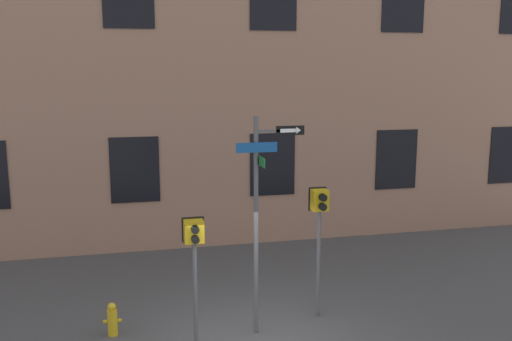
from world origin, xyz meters
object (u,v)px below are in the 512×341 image
at_px(pedestrian_signal_left, 194,248).
at_px(pedestrian_signal_right, 319,216).
at_px(fire_hydrant, 112,320).
at_px(street_sign_pole, 260,207).

bearing_deg(pedestrian_signal_left, pedestrian_signal_right, 20.47).
xyz_separation_m(pedestrian_signal_left, fire_hydrant, (-1.52, 1.11, -1.72)).
relative_size(pedestrian_signal_left, fire_hydrant, 3.81).
height_order(pedestrian_signal_left, fire_hydrant, pedestrian_signal_left).
bearing_deg(pedestrian_signal_left, street_sign_pole, 22.89).
bearing_deg(street_sign_pole, fire_hydrant, 169.34).
distance_m(street_sign_pole, pedestrian_signal_right, 1.49).
relative_size(street_sign_pole, fire_hydrant, 6.41).
relative_size(pedestrian_signal_right, fire_hydrant, 4.12).
distance_m(pedestrian_signal_left, pedestrian_signal_right, 2.92).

